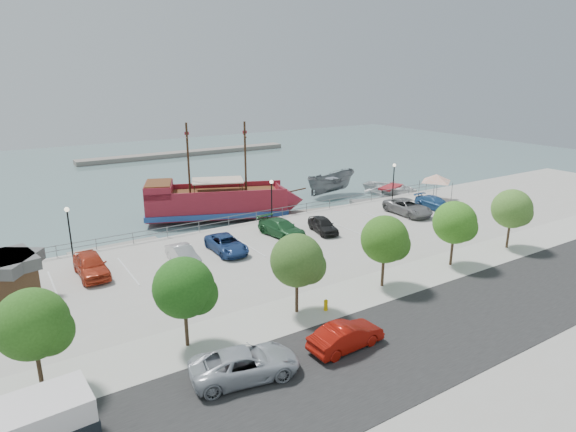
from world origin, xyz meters
TOP-DOWN VIEW (x-y plane):
  - ground at (0.00, 0.00)m, footprint 160.00×160.00m
  - land_slab at (0.00, -21.00)m, footprint 100.00×58.00m
  - street at (0.00, -16.00)m, footprint 100.00×8.00m
  - sidewalk at (0.00, -10.00)m, footprint 100.00×4.00m
  - seawall_railing at (0.00, 7.80)m, footprint 50.00×0.06m
  - far_shore at (10.00, 55.00)m, footprint 40.00×3.00m
  - pirate_ship at (-1.45, 13.13)m, footprint 17.18×10.49m
  - patrol_boat at (13.94, 15.33)m, footprint 7.39×3.01m
  - speedboat at (20.41, 11.27)m, footprint 7.25×8.46m
  - dock_west at (-14.17, 9.20)m, footprint 7.76×2.44m
  - dock_mid at (7.84, 9.20)m, footprint 7.84×3.55m
  - dock_east at (16.68, 9.20)m, footprint 7.36×3.98m
  - shed at (-22.82, 0.98)m, footprint 4.37×4.37m
  - canopy_tent at (20.38, 4.16)m, footprint 4.77×4.77m
  - street_van at (-13.66, -14.12)m, footprint 5.64×3.40m
  - street_sedan at (-8.00, -14.72)m, footprint 4.36×1.71m
  - fire_hydrant at (-6.39, -10.80)m, footprint 0.26×0.26m
  - lamp_post_left at (-18.00, 6.50)m, footprint 0.36×0.36m
  - lamp_post_mid at (0.00, 6.50)m, footprint 0.36×0.36m
  - lamp_post_right at (16.00, 6.50)m, footprint 0.36×0.36m
  - tree_a at (-21.85, -10.07)m, footprint 3.30×3.20m
  - tree_b at (-14.85, -10.07)m, footprint 3.30×3.20m
  - tree_c at (-7.85, -10.07)m, footprint 3.30×3.20m
  - tree_d at (-0.85, -10.07)m, footprint 3.30×3.20m
  - tree_e at (6.15, -10.07)m, footprint 3.30×3.20m
  - tree_f at (13.15, -10.07)m, footprint 3.30×3.20m
  - parked_car_a at (-17.39, 2.54)m, footprint 2.00×4.86m
  - parked_car_b at (-10.97, 1.32)m, footprint 1.55×4.13m
  - parked_car_c at (-7.12, 1.68)m, footprint 2.31×4.88m
  - parked_car_d at (-1.24, 2.68)m, footprint 2.89×5.39m
  - parked_car_e at (2.53, 1.59)m, footprint 2.44×4.35m
  - parked_car_g at (13.34, 1.57)m, footprint 2.77×5.64m
  - parked_car_h at (17.26, 1.43)m, footprint 1.96×4.70m

SIDE VIEW (x-z plane):
  - ground at x=0.00m, z-range -1.00..-1.00m
  - dock_east at x=16.68m, z-range -1.00..-0.60m
  - dock_mid at x=7.84m, z-range -1.00..-0.57m
  - dock_west at x=-14.17m, z-range -1.00..-0.56m
  - land_slab at x=0.00m, z-range -1.20..0.00m
  - far_shore at x=10.00m, z-range -1.00..-0.20m
  - speedboat at x=20.41m, z-range -1.00..0.48m
  - street at x=0.00m, z-range -0.01..0.03m
  - sidewalk at x=0.00m, z-range -0.01..0.04m
  - patrol_boat at x=13.94m, z-range -1.00..1.82m
  - fire_hydrant at x=-6.39m, z-range 0.03..0.80m
  - seawall_railing at x=0.00m, z-range 0.03..1.03m
  - parked_car_b at x=-10.97m, z-range 0.00..1.35m
  - parked_car_c at x=-7.12m, z-range 0.00..1.35m
  - parked_car_h at x=17.26m, z-range 0.00..1.36m
  - parked_car_e at x=2.53m, z-range 0.00..1.40m
  - street_sedan at x=-8.00m, z-range 0.00..1.41m
  - street_van at x=-13.66m, z-range 0.00..1.47m
  - parked_car_d at x=-1.24m, z-range 0.00..1.48m
  - parked_car_g at x=13.34m, z-range 0.00..1.54m
  - pirate_ship at x=-1.45m, z-range -4.56..6.15m
  - parked_car_a at x=-17.39m, z-range 0.00..1.65m
  - shed at x=-22.82m, z-range 0.10..3.17m
  - lamp_post_left at x=-18.00m, z-range 0.80..5.08m
  - lamp_post_mid at x=0.00m, z-range 0.80..5.08m
  - lamp_post_right at x=16.00m, z-range 0.80..5.08m
  - canopy_tent at x=20.38m, z-range 1.28..4.72m
  - tree_a at x=-21.85m, z-range 0.80..5.80m
  - tree_b at x=-14.85m, z-range 0.80..5.80m
  - tree_c at x=-7.85m, z-range 0.80..5.80m
  - tree_d at x=-0.85m, z-range 0.80..5.80m
  - tree_e at x=6.15m, z-range 0.80..5.80m
  - tree_f at x=13.15m, z-range 0.80..5.80m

